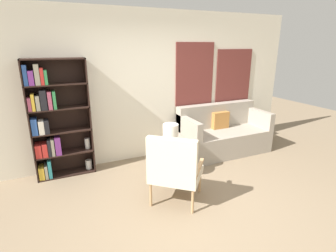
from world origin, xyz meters
name	(u,v)px	position (x,y,z in m)	size (l,w,h in m)	color
ground_plane	(197,212)	(0.00, 0.00, 0.00)	(14.00, 14.00, 0.00)	#847056
wall_back	(146,87)	(0.06, 2.03, 1.35)	(6.40, 0.08, 2.70)	silver
bookshelf	(53,121)	(-1.57, 1.85, 0.94)	(0.91, 0.30, 1.91)	black
armchair	(174,167)	(-0.19, 0.30, 0.55)	(0.90, 0.89, 1.00)	tan
couch	(223,134)	(1.53, 1.60, 0.35)	(1.77, 0.83, 0.94)	#9E9384
side_table	(174,151)	(0.15, 1.01, 0.46)	(0.49, 0.49, 0.52)	brown
table_lamp	(171,134)	(0.09, 1.01, 0.75)	(0.24, 0.24, 0.39)	slate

